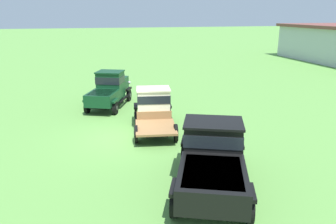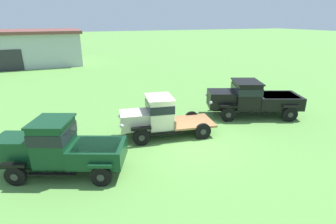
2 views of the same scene
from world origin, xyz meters
TOP-DOWN VIEW (x-y plane):
  - ground_plane at (0.00, 0.00)m, footprint 240.00×240.00m
  - vintage_truck_foreground_near at (-5.92, -0.18)m, footprint 5.11×3.33m
  - vintage_truck_second_in_line at (-1.27, 1.65)m, footprint 5.05×2.58m
  - vintage_truck_midrow_center at (5.18, 2.34)m, footprint 5.91×3.91m

SIDE VIEW (x-z plane):
  - ground_plane at x=0.00m, z-range 0.00..0.00m
  - vintage_truck_second_in_line at x=-1.27m, z-range 0.06..2.16m
  - vintage_truck_foreground_near at x=-5.92m, z-range 0.01..2.22m
  - vintage_truck_midrow_center at x=5.18m, z-range 0.05..2.24m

